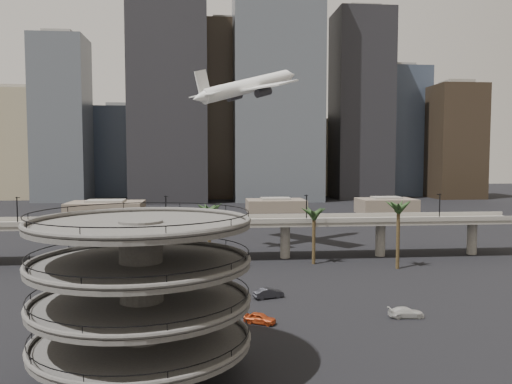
{
  "coord_description": "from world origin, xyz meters",
  "views": [
    {
      "loc": [
        -6.32,
        -54.51,
        22.57
      ],
      "look_at": [
        1.78,
        28.0,
        16.77
      ],
      "focal_mm": 35.0,
      "sensor_mm": 36.0,
      "label": 1
    }
  ],
  "objects": [
    {
      "name": "palm_trees",
      "position": [
        14.02,
        44.65,
        11.43
      ],
      "size": [
        42.4,
        10.4,
        14.0
      ],
      "color": "#4D3C21",
      "rests_on": "ground"
    },
    {
      "name": "skyline",
      "position": [
        15.11,
        217.08,
        47.72
      ],
      "size": [
        269.0,
        86.0,
        130.4
      ],
      "color": "gray",
      "rests_on": "ground"
    },
    {
      "name": "car_c",
      "position": [
        21.5,
        11.99,
        0.72
      ],
      "size": [
        5.04,
        2.21,
        1.44
      ],
      "primitive_type": "imported",
      "rotation": [
        0.0,
        0.0,
        1.53
      ],
      "color": "beige",
      "rests_on": "ground"
    },
    {
      "name": "car_b",
      "position": [
        3.33,
        23.45,
        0.81
      ],
      "size": [
        5.2,
        3.09,
        1.62
      ],
      "primitive_type": "imported",
      "rotation": [
        0.0,
        0.0,
        1.87
      ],
      "color": "black",
      "rests_on": "ground"
    },
    {
      "name": "car_a",
      "position": [
        0.68,
        11.39,
        0.75
      ],
      "size": [
        4.72,
        3.59,
        1.5
      ],
      "primitive_type": "imported",
      "rotation": [
        0.0,
        0.0,
        1.09
      ],
      "color": "#BF451B",
      "rests_on": "ground"
    },
    {
      "name": "airborne_jet",
      "position": [
        3.66,
        67.99,
        39.71
      ],
      "size": [
        29.01,
        27.42,
        12.2
      ],
      "rotation": [
        0.0,
        -0.27,
        0.63
      ],
      "color": "white",
      "rests_on": "ground"
    },
    {
      "name": "low_buildings",
      "position": [
        6.89,
        142.3,
        2.86
      ],
      "size": [
        135.0,
        27.5,
        6.8
      ],
      "color": "#6A5B4E",
      "rests_on": "ground"
    },
    {
      "name": "overpass",
      "position": [
        0.0,
        55.0,
        7.34
      ],
      "size": [
        130.0,
        9.3,
        14.7
      ],
      "color": "gray",
      "rests_on": "ground"
    },
    {
      "name": "ground",
      "position": [
        0.0,
        0.0,
        0.0
      ],
      "size": [
        700.0,
        700.0,
        0.0
      ],
      "primitive_type": "plane",
      "color": "black",
      "rests_on": "ground"
    },
    {
      "name": "parking_ramp",
      "position": [
        -13.0,
        -4.0,
        9.84
      ],
      "size": [
        22.2,
        22.2,
        17.35
      ],
      "color": "#474542",
      "rests_on": "ground"
    }
  ]
}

